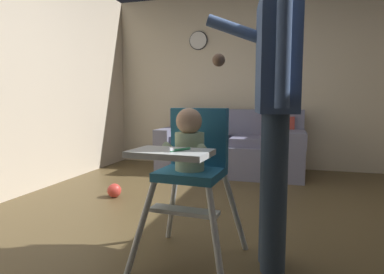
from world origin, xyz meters
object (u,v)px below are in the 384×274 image
object	(u,v)px
couch	(232,148)
wall_clock	(198,41)
toy_ball	(114,190)
high_chair	(191,156)
adult_standing	(274,101)

from	to	relation	value
couch	wall_clock	size ratio (longest dim) A/B	6.82
toy_ball	wall_clock	distance (m)	2.71
couch	high_chair	distance (m)	2.59
couch	toy_ball	bearing A→B (deg)	-32.00
couch	toy_ball	world-z (taller)	couch
toy_ball	wall_clock	xyz separation A→B (m)	(0.34, 1.99, 1.81)
adult_standing	wall_clock	distance (m)	3.35
couch	adult_standing	distance (m)	2.65
adult_standing	high_chair	bearing A→B (deg)	-0.47
couch	toy_ball	size ratio (longest dim) A/B	13.53
high_chair	adult_standing	distance (m)	0.57
couch	toy_ball	xyz separation A→B (m)	(-0.94, -1.51, -0.26)
couch	wall_clock	world-z (taller)	wall_clock
adult_standing	wall_clock	bearing A→B (deg)	-76.55
adult_standing	toy_ball	xyz separation A→B (m)	(-1.59, 0.98, -0.90)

